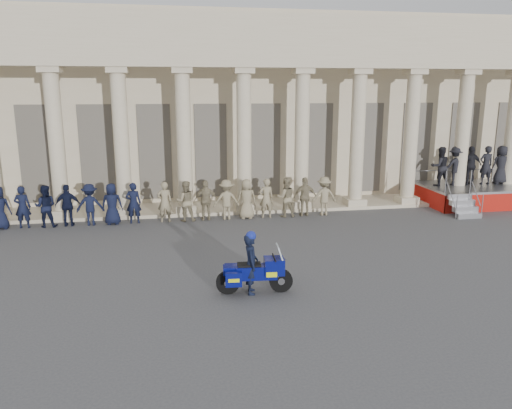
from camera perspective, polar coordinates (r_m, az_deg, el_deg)
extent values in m
plane|color=#434346|center=(14.76, -1.77, -8.43)|extent=(90.00, 90.00, 0.00)
cube|color=#C2B191|center=(28.69, -6.09, 11.16)|extent=(40.00, 10.00, 9.00)
cube|color=#C2B191|center=(23.11, -4.81, -0.34)|extent=(40.00, 2.60, 0.15)
cube|color=#C2B191|center=(21.74, -4.97, 16.65)|extent=(35.80, 1.00, 1.00)
cube|color=#C2B191|center=(21.83, -5.03, 19.53)|extent=(35.80, 1.00, 1.20)
cube|color=#C2B191|center=(22.68, -21.23, -0.87)|extent=(0.90, 0.90, 0.30)
cylinder|color=#C2B191|center=(22.20, -21.85, 6.54)|extent=(0.64, 0.64, 5.60)
cube|color=#C2B191|center=(22.11, -22.50, 14.07)|extent=(0.85, 0.85, 0.24)
cube|color=#C2B191|center=(22.30, -14.67, -0.63)|extent=(0.90, 0.90, 0.30)
cylinder|color=#C2B191|center=(21.81, -15.12, 6.93)|extent=(0.64, 0.64, 5.60)
cube|color=#C2B191|center=(21.72, -15.59, 14.60)|extent=(0.85, 0.85, 0.24)
cube|color=#C2B191|center=(22.21, -7.98, -0.38)|extent=(0.90, 0.90, 0.30)
cylinder|color=#C2B191|center=(21.72, -8.23, 7.22)|extent=(0.64, 0.64, 5.60)
cube|color=#C2B191|center=(21.63, -8.49, 14.93)|extent=(0.85, 0.85, 0.24)
cube|color=#C2B191|center=(22.43, -1.33, -0.12)|extent=(0.90, 0.90, 0.30)
cylinder|color=#C2B191|center=(21.95, -1.37, 7.40)|extent=(0.64, 0.64, 5.60)
cube|color=#C2B191|center=(21.86, -1.42, 15.04)|extent=(0.85, 0.85, 0.24)
cube|color=#C2B191|center=(22.94, 5.10, 0.13)|extent=(0.90, 0.90, 0.30)
cylinder|color=#C2B191|center=(22.47, 5.25, 7.48)|extent=(0.64, 0.64, 5.60)
cube|color=#C2B191|center=(22.38, 5.41, 14.94)|extent=(0.85, 0.85, 0.24)
cube|color=#C2B191|center=(23.73, 11.19, 0.37)|extent=(0.90, 0.90, 0.30)
cylinder|color=#C2B191|center=(23.28, 11.51, 7.47)|extent=(0.64, 0.64, 5.60)
cube|color=#C2B191|center=(23.19, 11.84, 14.66)|extent=(0.85, 0.85, 0.24)
cube|color=#C2B191|center=(24.77, 16.82, 0.58)|extent=(0.90, 0.90, 0.30)
cylinder|color=#C2B191|center=(24.33, 17.28, 7.38)|extent=(0.64, 0.64, 5.60)
cube|color=#C2B191|center=(24.25, 17.75, 14.25)|extent=(0.85, 0.85, 0.24)
cube|color=#C2B191|center=(26.02, 21.95, 0.77)|extent=(0.90, 0.90, 0.30)
cylinder|color=#C2B191|center=(25.61, 22.51, 7.23)|extent=(0.64, 0.64, 5.60)
cube|color=#C2B191|center=(25.53, 23.10, 13.75)|extent=(0.85, 0.85, 0.24)
cube|color=#C2B191|center=(27.47, 26.58, 0.93)|extent=(0.90, 0.90, 0.30)
cylinder|color=#C2B191|center=(27.08, 27.22, 7.05)|extent=(0.64, 0.64, 5.60)
cube|color=black|center=(24.53, -23.74, 5.26)|extent=(1.30, 0.12, 4.20)
cube|color=black|center=(24.03, -17.70, 5.60)|extent=(1.30, 0.12, 4.20)
cube|color=black|center=(23.81, -11.46, 5.90)|extent=(1.30, 0.12, 4.20)
cube|color=black|center=(23.87, -5.18, 6.12)|extent=(1.30, 0.12, 4.20)
cube|color=black|center=(24.22, 0.99, 6.27)|extent=(1.30, 0.12, 4.20)
cube|color=black|center=(24.83, 6.94, 6.34)|extent=(1.30, 0.12, 4.20)
cube|color=black|center=(25.69, 12.54, 6.35)|extent=(1.30, 0.12, 4.20)
cube|color=black|center=(26.78, 17.73, 6.30)|extent=(1.30, 0.12, 4.20)
cube|color=black|center=(28.07, 22.48, 6.22)|extent=(1.30, 0.12, 4.20)
cube|color=black|center=(29.53, 26.79, 6.10)|extent=(1.30, 0.12, 4.20)
imported|color=black|center=(21.79, -25.12, -0.27)|extent=(0.62, 0.41, 1.70)
imported|color=black|center=(21.58, -22.93, -0.19)|extent=(0.83, 0.64, 1.70)
imported|color=black|center=(21.39, -20.70, -0.10)|extent=(1.00, 0.42, 1.70)
imported|color=black|center=(21.24, -18.43, -0.01)|extent=(1.10, 0.63, 1.70)
imported|color=black|center=(21.13, -16.13, 0.07)|extent=(0.83, 0.54, 1.70)
imported|color=black|center=(21.05, -13.82, 0.16)|extent=(0.62, 0.41, 1.70)
imported|color=gray|center=(20.99, -10.39, 0.29)|extent=(0.62, 0.41, 1.70)
imported|color=gray|center=(20.99, -8.06, 0.38)|extent=(0.83, 0.64, 1.70)
imported|color=gray|center=(21.03, -5.72, 0.47)|extent=(1.00, 0.42, 1.70)
imported|color=gray|center=(21.10, -3.40, 0.56)|extent=(1.10, 0.63, 1.70)
imported|color=gray|center=(21.21, -1.10, 0.64)|extent=(0.83, 0.54, 1.70)
imported|color=gray|center=(21.36, 1.18, 0.73)|extent=(0.62, 0.41, 1.70)
imported|color=gray|center=(21.53, 3.42, 0.81)|extent=(0.83, 0.64, 1.70)
imported|color=gray|center=(21.74, 5.62, 0.89)|extent=(1.00, 0.42, 1.70)
imported|color=gray|center=(21.98, 7.78, 0.96)|extent=(1.10, 0.63, 1.70)
cube|color=gray|center=(26.04, 23.39, 1.92)|extent=(4.52, 3.23, 0.10)
cube|color=#A5150D|center=(24.84, 25.27, 0.17)|extent=(4.52, 0.04, 0.81)
cube|color=#A5150D|center=(24.98, 18.99, 0.78)|extent=(0.04, 3.23, 0.81)
cube|color=#A5150D|center=(27.40, 27.24, 1.07)|extent=(0.04, 3.23, 0.81)
cube|color=gray|center=(23.24, 23.12, -1.18)|extent=(1.10, 0.28, 0.23)
cube|color=gray|center=(23.42, 22.80, -0.48)|extent=(1.10, 0.28, 0.23)
cube|color=gray|center=(23.60, 22.49, 0.22)|extent=(1.10, 0.28, 0.23)
cube|color=gray|center=(23.79, 22.19, 0.90)|extent=(1.10, 0.28, 0.23)
cylinder|color=gray|center=(27.25, 21.73, 3.69)|extent=(4.52, 0.04, 0.04)
imported|color=black|center=(25.22, 20.29, 4.11)|extent=(0.90, 0.70, 1.85)
imported|color=black|center=(25.63, 21.84, 4.11)|extent=(1.20, 0.69, 1.85)
imported|color=black|center=(26.05, 23.35, 4.11)|extent=(1.09, 0.45, 1.85)
imported|color=black|center=(26.50, 24.80, 4.11)|extent=(0.68, 0.44, 1.85)
imported|color=black|center=(26.96, 26.21, 4.10)|extent=(0.91, 0.59, 1.85)
cylinder|color=black|center=(13.74, 2.87, -8.68)|extent=(0.65, 0.18, 0.64)
cylinder|color=black|center=(13.62, -3.24, -8.89)|extent=(0.65, 0.18, 0.64)
cube|color=navy|center=(13.56, 0.03, -7.70)|extent=(1.14, 0.49, 0.37)
cube|color=navy|center=(13.56, 2.08, -7.01)|extent=(0.57, 0.54, 0.43)
cube|color=silver|center=(13.64, 2.07, -7.89)|extent=(0.23, 0.30, 0.12)
cube|color=#B2BFCC|center=(13.47, 2.79, -5.68)|extent=(0.23, 0.46, 0.52)
cube|color=black|center=(13.48, -0.79, -6.95)|extent=(0.65, 0.38, 0.10)
cube|color=navy|center=(13.49, -3.05, -7.48)|extent=(0.36, 0.35, 0.21)
cube|color=navy|center=(13.26, -2.57, -8.52)|extent=(0.45, 0.24, 0.39)
cube|color=#DBE60C|center=(13.26, -2.57, -8.52)|extent=(0.31, 0.25, 0.10)
cube|color=navy|center=(13.84, -2.70, -7.58)|extent=(0.45, 0.24, 0.39)
cube|color=#DBE60C|center=(13.84, -2.70, -7.58)|extent=(0.31, 0.25, 0.10)
cylinder|color=silver|center=(13.86, -2.07, -8.61)|extent=(0.58, 0.14, 0.10)
cylinder|color=black|center=(13.48, 2.09, -6.09)|extent=(0.09, 0.68, 0.03)
imported|color=black|center=(13.47, -0.58, -6.80)|extent=(0.44, 0.63, 1.66)
sphere|color=navy|center=(13.23, -0.59, -3.62)|extent=(0.28, 0.28, 0.28)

